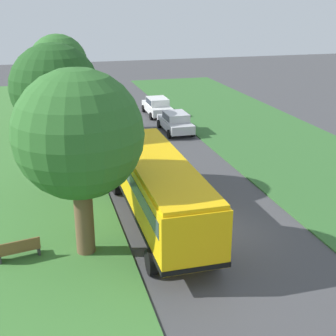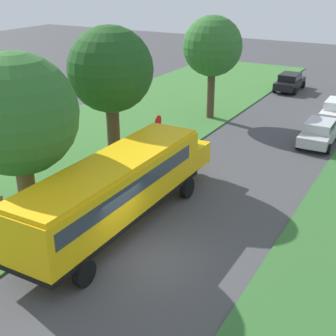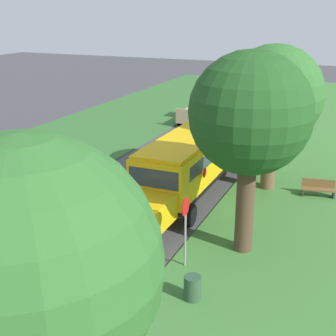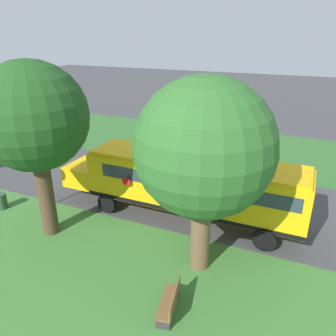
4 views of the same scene
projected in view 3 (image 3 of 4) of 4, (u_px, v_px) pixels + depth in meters
name	position (u px, v px, depth m)	size (l,w,h in m)	color
ground_plane	(165.00, 176.00, 26.51)	(120.00, 120.00, 0.00)	#424244
grass_far_side	(36.00, 157.00, 29.85)	(10.00, 80.00, 0.07)	#33662D
school_bus	(195.00, 156.00, 23.70)	(2.84, 12.42, 3.16)	yellow
pickup_truck	(200.00, 109.00, 38.97)	(2.28, 5.40, 2.10)	tan
oak_tree_beside_bus	(276.00, 97.00, 22.89)	(4.91, 4.91, 7.45)	brown
oak_tree_roadside_mid	(252.00, 112.00, 16.56)	(4.47, 4.47, 7.72)	#4C3826
oak_tree_far_end	(25.00, 274.00, 7.14)	(4.21, 4.21, 7.36)	#4C3826
stop_sign	(185.00, 224.00, 16.62)	(0.08, 0.68, 2.74)	gray
park_bench	(318.00, 188.00, 23.38)	(1.67, 0.79, 0.92)	brown
trash_bin	(192.00, 289.00, 15.06)	(0.56, 0.56, 0.90)	#2D4C33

